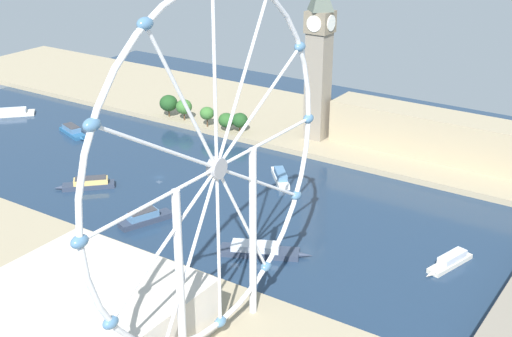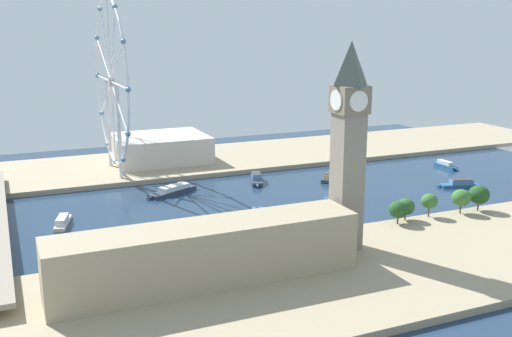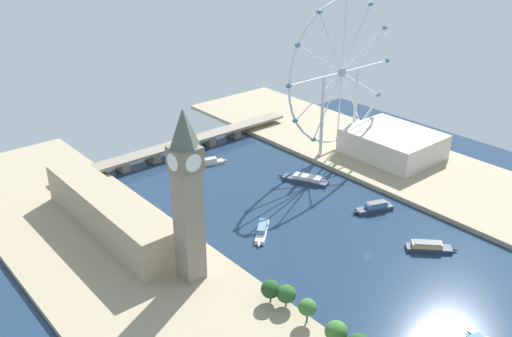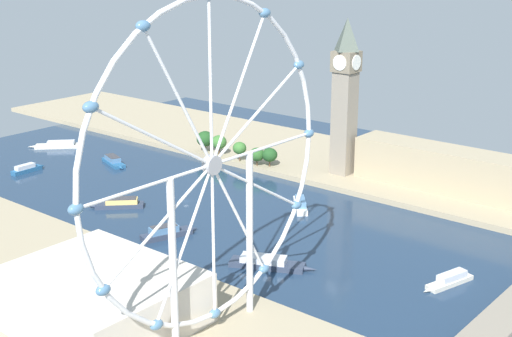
{
  "view_description": "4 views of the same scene",
  "coord_description": "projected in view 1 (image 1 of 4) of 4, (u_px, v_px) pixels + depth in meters",
  "views": [
    {
      "loc": [
        239.03,
        217.35,
        139.1
      ],
      "look_at": [
        -23.35,
        42.01,
        6.33
      ],
      "focal_mm": 49.71,
      "sensor_mm": 36.0,
      "label": 1
    },
    {
      "loc": [
        -294.38,
        172.83,
        96.68
      ],
      "look_at": [
        -7.28,
        48.37,
        21.41
      ],
      "focal_mm": 42.1,
      "sensor_mm": 36.0,
      "label": 2
    },
    {
      "loc": [
        -208.4,
        -154.02,
        168.46
      ],
      "look_at": [
        -3.18,
        88.77,
        19.81
      ],
      "focal_mm": 39.17,
      "sensor_mm": 36.0,
      "label": 3
    },
    {
      "loc": [
        250.35,
        255.24,
        127.33
      ],
      "look_at": [
        -22.89,
        28.4,
        18.1
      ],
      "focal_mm": 50.91,
      "sensor_mm": 36.0,
      "label": 4
    }
  ],
  "objects": [
    {
      "name": "tour_boat_6",
      "position": [
        450.0,
        261.0,
        269.75
      ],
      "size": [
        26.06,
        11.05,
        4.7
      ],
      "rotation": [
        0.0,
        0.0,
        6.01
      ],
      "color": "beige",
      "rests_on": "ground_plane"
    },
    {
      "name": "ferris_wheel",
      "position": [
        217.0,
        171.0,
        200.82
      ],
      "size": [
        108.98,
        3.2,
        112.23
      ],
      "color": "silver",
      "rests_on": "riverbank_right"
    },
    {
      "name": "ground_plane",
      "position": [
        159.0,
        177.0,
        348.44
      ],
      "size": [
        385.03,
        385.03,
        0.0
      ],
      "primitive_type": "plane",
      "color": "#1E334C"
    },
    {
      "name": "tour_boat_4",
      "position": [
        259.0,
        250.0,
        277.53
      ],
      "size": [
        20.85,
        35.13,
        4.79
      ],
      "rotation": [
        0.0,
        0.0,
        2.02
      ],
      "color": "#2D384C",
      "rests_on": "ground_plane"
    },
    {
      "name": "tour_boat_1",
      "position": [
        88.0,
        184.0,
        336.09
      ],
      "size": [
        23.06,
        23.37,
        5.18
      ],
      "rotation": [
        0.0,
        0.0,
        5.49
      ],
      "color": "#2D384C",
      "rests_on": "ground_plane"
    },
    {
      "name": "riverside_hall",
      "position": [
        90.0,
        310.0,
        221.9
      ],
      "size": [
        52.1,
        63.11,
        18.02
      ],
      "primitive_type": "cube",
      "color": "beige",
      "rests_on": "riverbank_right"
    },
    {
      "name": "parliament_block",
      "position": [
        440.0,
        136.0,
        361.9
      ],
      "size": [
        22.0,
        116.49,
        22.46
      ],
      "primitive_type": "cube",
      "color": "tan",
      "rests_on": "riverbank_left"
    },
    {
      "name": "tree_row_embankment",
      "position": [
        199.0,
        111.0,
        409.72
      ],
      "size": [
        12.43,
        61.0,
        13.31
      ],
      "color": "#513823",
      "rests_on": "riverbank_left"
    },
    {
      "name": "tour_boat_7",
      "position": [
        73.0,
        131.0,
        404.59
      ],
      "size": [
        13.75,
        26.62,
        5.06
      ],
      "rotation": [
        0.0,
        0.0,
        1.24
      ],
      "color": "#235684",
      "rests_on": "ground_plane"
    },
    {
      "name": "tour_boat_2",
      "position": [
        280.0,
        176.0,
        344.28
      ],
      "size": [
        23.56,
        21.62,
        5.46
      ],
      "rotation": [
        0.0,
        0.0,
        3.87
      ],
      "color": "white",
      "rests_on": "ground_plane"
    },
    {
      "name": "tour_boat_5",
      "position": [
        146.0,
        218.0,
        302.86
      ],
      "size": [
        27.64,
        14.15,
        5.83
      ],
      "rotation": [
        0.0,
        0.0,
        2.79
      ],
      "color": "#2D384C",
      "rests_on": "ground_plane"
    },
    {
      "name": "riverbank_left",
      "position": [
        275.0,
        116.0,
        430.26
      ],
      "size": [
        90.0,
        520.0,
        3.0
      ],
      "primitive_type": "cube",
      "color": "tan",
      "rests_on": "ground_plane"
    },
    {
      "name": "clock_tower",
      "position": [
        319.0,
        57.0,
        374.44
      ],
      "size": [
        13.63,
        13.63,
        87.52
      ],
      "color": "gray",
      "rests_on": "riverbank_left"
    },
    {
      "name": "tour_boat_0",
      "position": [
        9.0,
        113.0,
        435.95
      ],
      "size": [
        29.0,
        28.34,
        4.16
      ],
      "rotation": [
        0.0,
        0.0,
        5.51
      ],
      "color": "beige",
      "rests_on": "ground_plane"
    }
  ]
}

